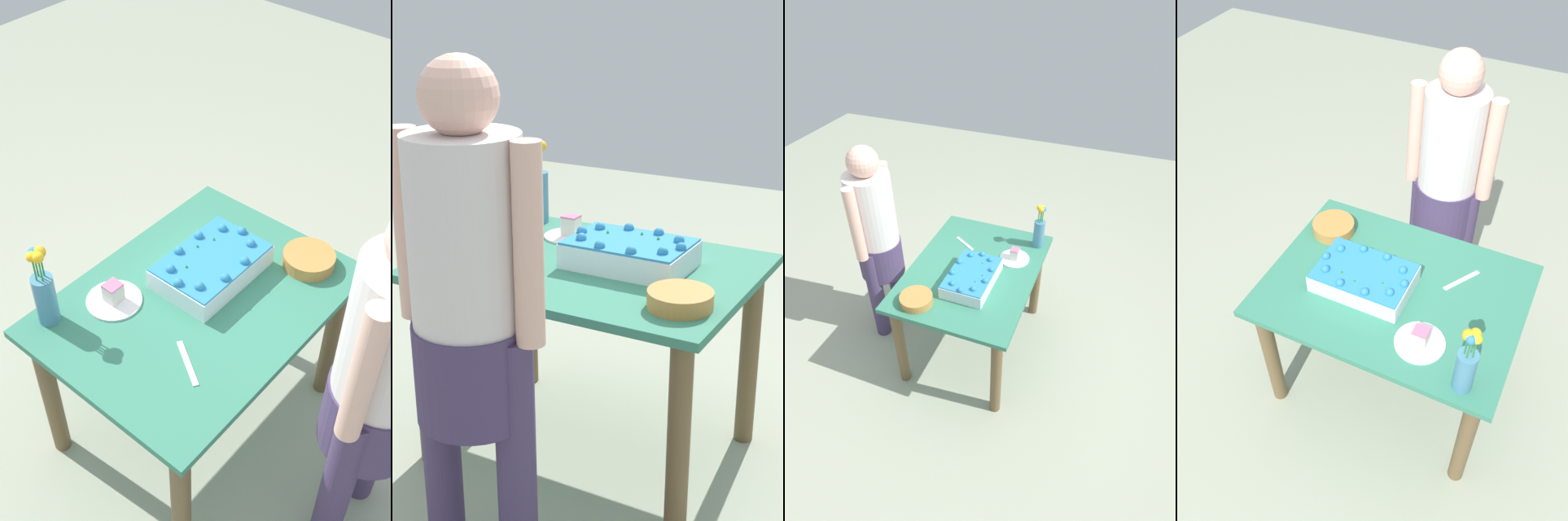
# 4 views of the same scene
# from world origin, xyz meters

# --- Properties ---
(ground_plane) EXTENTS (8.00, 8.00, 0.00)m
(ground_plane) POSITION_xyz_m (0.00, 0.00, 0.00)
(ground_plane) COLOR #A0A68F
(dining_table) EXTENTS (1.11, 0.82, 0.73)m
(dining_table) POSITION_xyz_m (0.00, 0.00, 0.59)
(dining_table) COLOR #347B60
(dining_table) RESTS_ON ground_plane
(sheet_cake) EXTENTS (0.41, 0.27, 0.11)m
(sheet_cake) POSITION_xyz_m (-0.13, -0.04, 0.78)
(sheet_cake) COLOR white
(sheet_cake) RESTS_ON dining_table
(serving_plate_with_slice) EXTENTS (0.20, 0.20, 0.08)m
(serving_plate_with_slice) POSITION_xyz_m (0.20, -0.22, 0.75)
(serving_plate_with_slice) COLOR white
(serving_plate_with_slice) RESTS_ON dining_table
(cake_knife) EXTENTS (0.12, 0.17, 0.00)m
(cake_knife) POSITION_xyz_m (0.25, 0.17, 0.73)
(cake_knife) COLOR silver
(cake_knife) RESTS_ON dining_table
(flower_vase) EXTENTS (0.08, 0.08, 0.33)m
(flower_vase) POSITION_xyz_m (0.41, -0.33, 0.87)
(flower_vase) COLOR teal
(flower_vase) RESTS_ON dining_table
(fruit_bowl) EXTENTS (0.20, 0.20, 0.05)m
(fruit_bowl) POSITION_xyz_m (-0.41, 0.21, 0.76)
(fruit_bowl) COLOR #BE813E
(fruit_bowl) RESTS_ON dining_table
(person_standing) EXTENTS (0.45, 0.31, 1.49)m
(person_standing) POSITION_xyz_m (-0.03, 0.71, 0.85)
(person_standing) COLOR #43345B
(person_standing) RESTS_ON ground_plane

